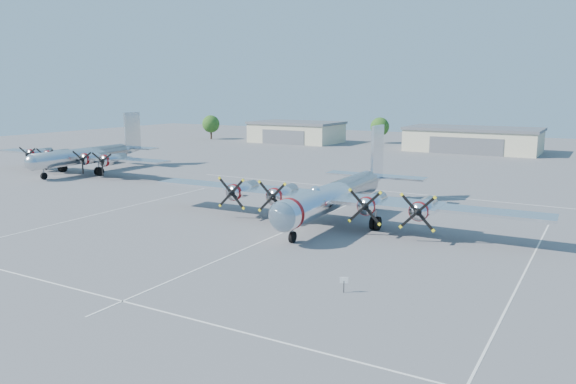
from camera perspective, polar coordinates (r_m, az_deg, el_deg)
The scene contains 9 objects.
ground at distance 55.57m, azimuth 0.16°, elevation -3.85°, with size 260.00×260.00×0.00m, color #4F4F51.
parking_lines at distance 54.11m, azimuth -0.76°, elevation -4.24°, with size 60.00×50.08×0.01m.
hangar_west at distance 147.77m, azimuth 0.86°, elevation 6.13°, with size 22.60×14.60×5.40m.
hangar_center at distance 131.90m, azimuth 18.26°, elevation 5.10°, with size 28.60×14.60×5.40m.
tree_far_west at distance 158.17m, azimuth -7.84°, elevation 6.87°, with size 4.80×4.80×6.64m.
tree_west at distance 146.51m, azimuth 9.31°, elevation 6.55°, with size 4.80×4.80×6.64m.
main_bomber_b29 at distance 59.64m, azimuth 4.94°, elevation -2.90°, with size 42.29×28.93×9.35m, color silver, non-canonical shape.
bomber_west at distance 99.51m, azimuth -19.64°, elevation 1.89°, with size 36.38×25.76×9.61m, color silver, non-canonical shape.
info_placard at distance 38.81m, azimuth 5.70°, elevation -9.06°, with size 0.55×0.27×1.11m.
Camera 1 is at (26.82, -46.72, 13.66)m, focal length 35.00 mm.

